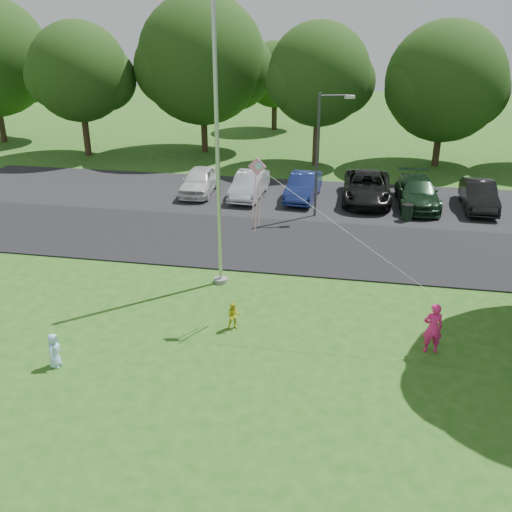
% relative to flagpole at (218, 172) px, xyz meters
% --- Properties ---
extents(ground, '(120.00, 120.00, 0.00)m').
position_rel_flagpole_xyz_m(ground, '(3.50, -5.00, -4.17)').
color(ground, '#285B18').
rests_on(ground, ground).
extents(park_road, '(60.00, 6.00, 0.06)m').
position_rel_flagpole_xyz_m(park_road, '(3.50, 4.00, -4.14)').
color(park_road, black).
rests_on(park_road, ground).
extents(parking_strip, '(42.00, 7.00, 0.06)m').
position_rel_flagpole_xyz_m(parking_strip, '(3.50, 10.50, -4.14)').
color(parking_strip, black).
rests_on(parking_strip, ground).
extents(flagpole, '(0.50, 0.50, 10.00)m').
position_rel_flagpole_xyz_m(flagpole, '(0.00, 0.00, 0.00)').
color(flagpole, '#B7BABF').
rests_on(flagpole, ground).
extents(street_lamp, '(1.62, 0.59, 5.87)m').
position_rel_flagpole_xyz_m(street_lamp, '(2.99, 7.93, -0.64)').
color(street_lamp, '#3F3F44').
rests_on(street_lamp, ground).
extents(trash_can, '(0.53, 0.53, 0.84)m').
position_rel_flagpole_xyz_m(trash_can, '(7.13, 8.00, -3.74)').
color(trash_can, black).
rests_on(trash_can, ground).
extents(tree_row, '(64.35, 11.94, 10.88)m').
position_rel_flagpole_xyz_m(tree_row, '(5.09, 19.23, 1.55)').
color(tree_row, '#332316').
rests_on(tree_row, ground).
extents(horizon_trees, '(77.46, 7.20, 7.02)m').
position_rel_flagpole_xyz_m(horizon_trees, '(7.56, 28.88, 0.14)').
color(horizon_trees, '#332316').
rests_on(horizon_trees, ground).
extents(parked_cars, '(16.08, 5.44, 1.46)m').
position_rel_flagpole_xyz_m(parked_cars, '(4.08, 10.46, -3.41)').
color(parked_cars, silver).
rests_on(parked_cars, ground).
extents(woman, '(0.63, 0.46, 1.59)m').
position_rel_flagpole_xyz_m(woman, '(7.17, -3.40, -3.37)').
color(woman, '#FD217C').
rests_on(woman, ground).
extents(child_yellow, '(0.51, 0.44, 0.91)m').
position_rel_flagpole_xyz_m(child_yellow, '(1.20, -3.19, -3.71)').
color(child_yellow, yellow).
rests_on(child_yellow, ground).
extents(child_blue, '(0.33, 0.50, 1.03)m').
position_rel_flagpole_xyz_m(child_blue, '(-3.30, -6.10, -3.65)').
color(child_blue, '#A6D6FF').
rests_on(child_blue, ground).
extents(kite, '(5.69, 1.46, 3.50)m').
position_rel_flagpole_xyz_m(kite, '(1.91, -2.23, 0.33)').
color(kite, pink).
rests_on(kite, ground).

